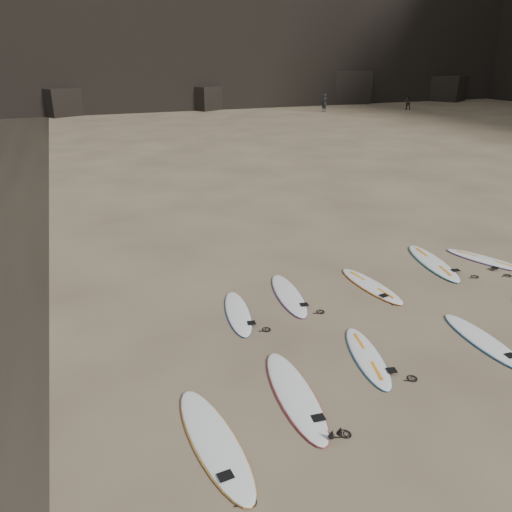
# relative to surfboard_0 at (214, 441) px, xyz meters

# --- Properties ---
(ground) EXTENTS (240.00, 240.00, 0.00)m
(ground) POSITION_rel_surfboard_0_xyz_m (4.56, 1.20, -0.05)
(ground) COLOR #897559
(ground) RESTS_ON ground
(surfboard_0) EXTENTS (0.87, 2.80, 0.10)m
(surfboard_0) POSITION_rel_surfboard_0_xyz_m (0.00, 0.00, 0.00)
(surfboard_0) COLOR white
(surfboard_0) RESTS_ON ground
(surfboard_1) EXTENTS (0.91, 2.76, 0.10)m
(surfboard_1) POSITION_rel_surfboard_0_xyz_m (1.69, 0.60, -0.00)
(surfboard_1) COLOR white
(surfboard_1) RESTS_ON ground
(surfboard_2) EXTENTS (1.06, 2.31, 0.08)m
(surfboard_2) POSITION_rel_surfboard_0_xyz_m (3.56, 1.15, -0.01)
(surfboard_2) COLOR white
(surfboard_2) RESTS_ON ground
(surfboard_3) EXTENTS (0.68, 2.43, 0.09)m
(surfboard_3) POSITION_rel_surfboard_0_xyz_m (6.19, 0.77, -0.01)
(surfboard_3) COLOR white
(surfboard_3) RESTS_ON ground
(surfboard_5) EXTENTS (0.92, 2.28, 0.08)m
(surfboard_5) POSITION_rel_surfboard_0_xyz_m (1.71, 3.80, -0.01)
(surfboard_5) COLOR white
(surfboard_5) RESTS_ON ground
(surfboard_6) EXTENTS (0.94, 2.51, 0.09)m
(surfboard_6) POSITION_rel_surfboard_0_xyz_m (3.21, 4.22, -0.01)
(surfboard_6) COLOR white
(surfboard_6) RESTS_ON ground
(surfboard_7) EXTENTS (0.78, 2.44, 0.09)m
(surfboard_7) POSITION_rel_surfboard_0_xyz_m (5.45, 3.93, -0.01)
(surfboard_7) COLOR white
(surfboard_7) RESTS_ON ground
(surfboard_8) EXTENTS (1.20, 2.84, 0.10)m
(surfboard_8) POSITION_rel_surfboard_0_xyz_m (7.97, 4.59, -0.00)
(surfboard_8) COLOR white
(surfboard_8) RESTS_ON ground
(surfboard_9) EXTENTS (1.45, 2.42, 0.09)m
(surfboard_9) POSITION_rel_surfboard_0_xyz_m (9.56, 4.20, -0.01)
(surfboard_9) COLOR white
(surfboard_9) RESTS_ON ground
(person_a) EXTENTS (0.62, 0.74, 1.73)m
(person_a) POSITION_rel_surfboard_0_xyz_m (23.30, 39.79, 0.82)
(person_a) COLOR black
(person_a) RESTS_ON ground
(person_b) EXTENTS (0.98, 0.88, 1.66)m
(person_b) POSITION_rel_surfboard_0_xyz_m (32.28, 38.48, 0.78)
(person_b) COLOR black
(person_b) RESTS_ON ground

